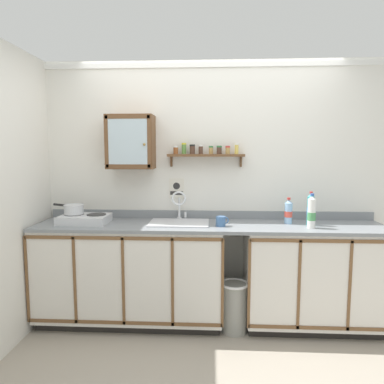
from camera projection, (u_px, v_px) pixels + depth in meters
The scene contains 17 objects.
floor at pixel (208, 339), 3.08m from camera, with size 6.24×6.24×0.00m, color #9E9384.
back_wall at pixel (210, 188), 3.53m from camera, with size 3.84×0.07×2.50m.
lower_cabinet_run at pixel (131, 274), 3.35m from camera, with size 1.74×0.58×0.93m.
lower_cabinet_run_right at pixel (314, 277), 3.26m from camera, with size 1.28×0.58×0.93m.
countertop at pixel (209, 226), 3.26m from camera, with size 3.20×0.61×0.03m, color gray.
backsplash at pixel (209, 215), 3.53m from camera, with size 3.20×0.02×0.08m, color gray.
sink at pixel (179, 226), 3.31m from camera, with size 0.55×0.43×0.40m.
hot_plate_stove at pixel (84, 219), 3.30m from camera, with size 0.44×0.32×0.08m.
saucepan at pixel (74, 209), 3.32m from camera, with size 0.34×0.22×0.09m.
bottle_water_blue_0 at pixel (288, 212), 3.27m from camera, with size 0.07×0.07×0.24m.
bottle_opaque_white_1 at pixel (312, 213), 3.08m from camera, with size 0.07×0.07×0.30m.
bottle_detergent_teal_2 at pixel (311, 210), 3.20m from camera, with size 0.07×0.07×0.31m.
mug at pixel (221, 221), 3.16m from camera, with size 0.12×0.09×0.09m.
wall_cabinet at pixel (131, 142), 3.37m from camera, with size 0.44×0.28×0.51m.
spice_shelf at pixel (205, 153), 3.40m from camera, with size 0.74×0.14×0.23m.
warning_sign at pixel (177, 189), 3.52m from camera, with size 0.15×0.01×0.20m.
trash_bin at pixel (234, 306), 3.19m from camera, with size 0.26×0.26×0.46m.
Camera 1 is at (0.02, -2.91, 1.62)m, focal length 33.07 mm.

